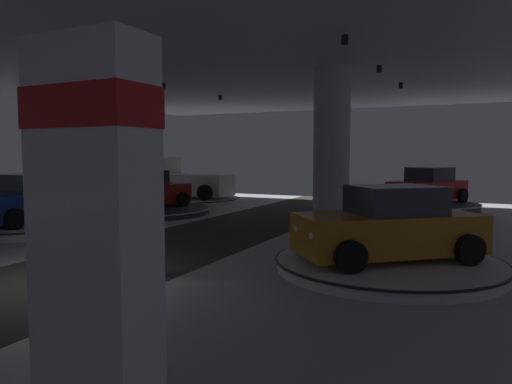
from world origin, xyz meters
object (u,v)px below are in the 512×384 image
at_px(display_car_far_left, 145,191).
at_px(display_platform_mid_right, 388,264).
at_px(display_platform_mid_left, 28,226).
at_px(display_car_mid_left, 27,201).
at_px(display_car_mid_right, 390,226).
at_px(display_platform_deep_right, 427,206).
at_px(display_platform_far_left, 145,210).
at_px(brand_sign_pylon, 95,243).
at_px(display_car_deep_right, 428,187).
at_px(column_right, 331,153).
at_px(visitor_walking_near, 155,236).
at_px(pickup_truck_deep_left, 181,181).
at_px(display_platform_deep_left, 186,199).

xyz_separation_m(display_car_far_left, display_platform_mid_right, (11.97, -6.14, -0.87)).
relative_size(display_platform_mid_left, display_car_mid_left, 1.15).
bearing_deg(display_car_mid_right, display_platform_deep_right, 91.87).
height_order(display_platform_far_left, display_car_far_left, display_car_far_left).
xyz_separation_m(brand_sign_pylon, display_platform_mid_left, (-11.44, 8.44, -1.75)).
bearing_deg(brand_sign_pylon, display_car_deep_right, 87.84).
xyz_separation_m(column_right, display_car_mid_left, (-10.06, -3.51, -1.68)).
xyz_separation_m(brand_sign_pylon, visitor_walking_near, (-3.41, 5.29, -1.02)).
distance_m(display_platform_mid_right, pickup_truck_deep_left, 17.93).
relative_size(column_right, pickup_truck_deep_left, 1.01).
bearing_deg(display_car_deep_right, column_right, -103.65).
xyz_separation_m(brand_sign_pylon, display_car_mid_right, (1.19, 8.03, -0.89)).
bearing_deg(display_platform_mid_left, display_platform_deep_left, 93.91).
height_order(brand_sign_pylon, display_car_mid_right, brand_sign_pylon).
xyz_separation_m(display_platform_deep_right, display_car_far_left, (-11.58, -6.72, 0.82)).
bearing_deg(display_platform_far_left, display_car_deep_right, 30.13).
distance_m(display_platform_mid_right, visitor_walking_near, 5.39).
bearing_deg(display_platform_deep_right, display_car_far_left, -149.85).
bearing_deg(display_platform_deep_right, display_car_deep_right, 63.16).
relative_size(column_right, display_car_far_left, 1.23).
xyz_separation_m(display_platform_far_left, visitor_walking_near, (7.38, -8.90, 0.76)).
distance_m(display_platform_deep_right, display_car_far_left, 13.41).
bearing_deg(display_car_deep_right, display_car_far_left, -149.77).
height_order(display_platform_mid_left, pickup_truck_deep_left, pickup_truck_deep_left).
xyz_separation_m(column_right, display_car_mid_right, (2.57, -3.94, -1.71)).
height_order(brand_sign_pylon, display_car_far_left, brand_sign_pylon).
height_order(brand_sign_pylon, visitor_walking_near, brand_sign_pylon).
bearing_deg(visitor_walking_near, display_platform_deep_left, 121.59).
relative_size(column_right, display_car_mid_left, 1.27).
distance_m(pickup_truck_deep_left, visitor_walking_near, 16.92).
xyz_separation_m(display_car_far_left, display_platform_mid_left, (-0.63, -5.72, -0.85)).
bearing_deg(pickup_truck_deep_left, display_car_mid_right, -40.02).
bearing_deg(visitor_walking_near, display_platform_far_left, 129.68).
relative_size(display_platform_mid_right, display_car_mid_right, 1.20).
bearing_deg(display_platform_far_left, brand_sign_pylon, -52.72).
bearing_deg(pickup_truck_deep_left, display_car_far_left, -72.36).
relative_size(display_platform_mid_left, visitor_walking_near, 3.14).
bearing_deg(display_platform_deep_left, column_right, -35.07).
distance_m(display_platform_mid_left, display_car_mid_left, 0.90).
height_order(display_car_mid_left, display_car_mid_right, display_car_mid_left).
xyz_separation_m(display_platform_mid_left, display_platform_deep_left, (-0.76, 11.13, -0.04)).
xyz_separation_m(column_right, display_platform_deep_left, (-10.82, 7.59, -2.62)).
bearing_deg(pickup_truck_deep_left, visitor_walking_near, -57.45).
distance_m(brand_sign_pylon, display_platform_mid_right, 8.29).
relative_size(brand_sign_pylon, display_car_mid_right, 0.85).
relative_size(display_car_deep_right, display_platform_mid_left, 0.91).
distance_m(brand_sign_pylon, visitor_walking_near, 6.38).
height_order(pickup_truck_deep_left, visitor_walking_near, pickup_truck_deep_left).
bearing_deg(display_car_far_left, display_car_mid_left, -96.39).
relative_size(brand_sign_pylon, visitor_walking_near, 2.33).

